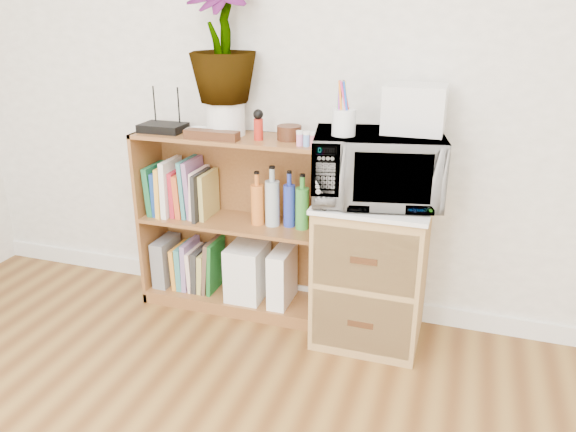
% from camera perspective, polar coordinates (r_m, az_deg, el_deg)
% --- Properties ---
extents(skirting_board, '(4.00, 0.02, 0.10)m').
position_cam_1_polar(skirting_board, '(3.16, 1.64, -7.89)').
color(skirting_board, white).
rests_on(skirting_board, ground).
extents(bookshelf, '(1.00, 0.30, 0.95)m').
position_cam_1_polar(bookshelf, '(2.97, -5.54, -0.87)').
color(bookshelf, brown).
rests_on(bookshelf, ground).
extents(wicker_unit, '(0.50, 0.45, 0.70)m').
position_cam_1_polar(wicker_unit, '(2.75, 8.44, -5.65)').
color(wicker_unit, '#9E7542').
rests_on(wicker_unit, ground).
extents(microwave, '(0.63, 0.49, 0.31)m').
position_cam_1_polar(microwave, '(2.55, 9.02, 4.87)').
color(microwave, silver).
rests_on(microwave, wicker_unit).
extents(pen_cup, '(0.10, 0.10, 0.11)m').
position_cam_1_polar(pen_cup, '(2.45, 5.69, 9.46)').
color(pen_cup, white).
rests_on(pen_cup, microwave).
extents(small_appliance, '(0.26, 0.22, 0.21)m').
position_cam_1_polar(small_appliance, '(2.55, 12.75, 10.58)').
color(small_appliance, silver).
rests_on(small_appliance, microwave).
extents(router, '(0.23, 0.15, 0.04)m').
position_cam_1_polar(router, '(2.97, -12.57, 8.75)').
color(router, black).
rests_on(router, bookshelf).
extents(white_bowl, '(0.13, 0.13, 0.03)m').
position_cam_1_polar(white_bowl, '(2.86, -9.07, 8.46)').
color(white_bowl, silver).
rests_on(white_bowl, bookshelf).
extents(plant_pot, '(0.19, 0.19, 0.16)m').
position_cam_1_polar(plant_pot, '(2.84, -6.34, 9.84)').
color(plant_pot, silver).
rests_on(plant_pot, bookshelf).
extents(potted_plant, '(0.33, 0.33, 0.59)m').
position_cam_1_polar(potted_plant, '(2.79, -6.66, 17.42)').
color(potted_plant, '#28652A').
rests_on(potted_plant, plant_pot).
extents(trinket_box, '(0.27, 0.07, 0.04)m').
position_cam_1_polar(trinket_box, '(2.75, -7.76, 8.16)').
color(trinket_box, '#351B0E').
rests_on(trinket_box, bookshelf).
extents(kokeshi_doll, '(0.04, 0.04, 0.10)m').
position_cam_1_polar(kokeshi_doll, '(2.72, -3.02, 8.76)').
color(kokeshi_doll, '#A92014').
rests_on(kokeshi_doll, bookshelf).
extents(wooden_bowl, '(0.12, 0.12, 0.07)m').
position_cam_1_polar(wooden_bowl, '(2.72, 0.12, 8.46)').
color(wooden_bowl, '#391E0F').
rests_on(wooden_bowl, bookshelf).
extents(paint_jars, '(0.10, 0.04, 0.05)m').
position_cam_1_polar(paint_jars, '(2.59, 1.88, 7.65)').
color(paint_jars, pink).
rests_on(paint_jars, bookshelf).
extents(file_box, '(0.08, 0.21, 0.27)m').
position_cam_1_polar(file_box, '(3.26, -12.23, -4.43)').
color(file_box, slate).
rests_on(file_box, bookshelf).
extents(magazine_holder_left, '(0.09, 0.24, 0.30)m').
position_cam_1_polar(magazine_holder_left, '(3.05, -4.93, -5.46)').
color(magazine_holder_left, white).
rests_on(magazine_holder_left, bookshelf).
extents(magazine_holder_mid, '(0.09, 0.24, 0.30)m').
position_cam_1_polar(magazine_holder_mid, '(3.02, -3.30, -5.73)').
color(magazine_holder_mid, white).
rests_on(magazine_holder_mid, bookshelf).
extents(magazine_holder_right, '(0.10, 0.24, 0.30)m').
position_cam_1_polar(magazine_holder_right, '(2.97, -0.59, -6.12)').
color(magazine_holder_right, white).
rests_on(magazine_holder_right, bookshelf).
extents(cookbooks, '(0.34, 0.20, 0.31)m').
position_cam_1_polar(cookbooks, '(3.04, -10.79, 2.57)').
color(cookbooks, '#1A6339').
rests_on(cookbooks, bookshelf).
extents(liquor_bottles, '(0.30, 0.07, 0.30)m').
position_cam_1_polar(liquor_bottles, '(2.82, -0.89, 1.66)').
color(liquor_bottles, orange).
rests_on(liquor_bottles, bookshelf).
extents(lower_books, '(0.26, 0.19, 0.30)m').
position_cam_1_polar(lower_books, '(3.17, -9.12, -5.03)').
color(lower_books, orange).
rests_on(lower_books, bookshelf).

